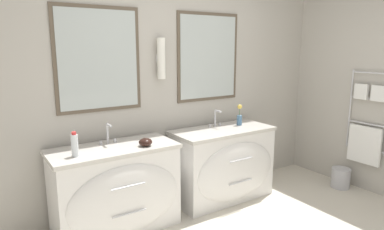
# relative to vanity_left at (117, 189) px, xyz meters

# --- Properties ---
(wall_back) EXTENTS (5.76, 0.16, 2.60)m
(wall_back) POSITION_rel_vanity_left_xyz_m (0.79, 0.36, 0.90)
(wall_back) COLOR #B2ADA3
(wall_back) RESTS_ON ground_plane
(wall_right) EXTENTS (0.13, 3.43, 2.60)m
(wall_right) POSITION_rel_vanity_left_xyz_m (2.90, -0.56, 0.88)
(wall_right) COLOR #B2ADA3
(wall_right) RESTS_ON ground_plane
(vanity_left) EXTENTS (1.16, 0.60, 0.82)m
(vanity_left) POSITION_rel_vanity_left_xyz_m (0.00, 0.00, 0.00)
(vanity_left) COLOR white
(vanity_left) RESTS_ON ground_plane
(vanity_right) EXTENTS (1.16, 0.60, 0.82)m
(vanity_right) POSITION_rel_vanity_left_xyz_m (1.28, 0.00, 0.00)
(vanity_right) COLOR white
(vanity_right) RESTS_ON ground_plane
(faucet_left) EXTENTS (0.17, 0.12, 0.20)m
(faucet_left) POSITION_rel_vanity_left_xyz_m (0.00, 0.16, 0.50)
(faucet_left) COLOR silver
(faucet_left) RESTS_ON vanity_left
(faucet_right) EXTENTS (0.17, 0.12, 0.20)m
(faucet_right) POSITION_rel_vanity_left_xyz_m (1.28, 0.16, 0.50)
(faucet_right) COLOR silver
(faucet_right) RESTS_ON vanity_right
(toiletry_bottle) EXTENTS (0.06, 0.06, 0.21)m
(toiletry_bottle) POSITION_rel_vanity_left_xyz_m (-0.37, -0.05, 0.50)
(toiletry_bottle) COLOR silver
(toiletry_bottle) RESTS_ON vanity_left
(amenity_bowl) EXTENTS (0.13, 0.13, 0.08)m
(amenity_bowl) POSITION_rel_vanity_left_xyz_m (0.26, -0.10, 0.44)
(amenity_bowl) COLOR black
(amenity_bowl) RESTS_ON vanity_left
(flower_vase) EXTENTS (0.06, 0.06, 0.25)m
(flower_vase) POSITION_rel_vanity_left_xyz_m (1.56, 0.08, 0.51)
(flower_vase) COLOR teal
(flower_vase) RESTS_ON vanity_right
(waste_bin) EXTENTS (0.23, 0.23, 0.24)m
(waste_bin) POSITION_rel_vanity_left_xyz_m (2.69, -0.56, -0.29)
(waste_bin) COLOR #B7B7BC
(waste_bin) RESTS_ON ground_plane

